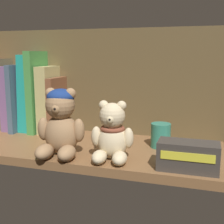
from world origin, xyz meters
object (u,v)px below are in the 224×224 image
object	(u,v)px
teddy_bear_smaller	(112,135)
book_2	(15,98)
book_6	(50,99)
small_product_box	(188,156)
pillar_candle	(161,135)
book_5	(40,92)
book_7	(60,105)
book_1	(6,94)
teddy_bear_larger	(60,124)
book_4	(31,93)
book_3	(23,97)

from	to	relation	value
teddy_bear_smaller	book_2	bearing A→B (deg)	153.50
book_6	small_product_box	bearing A→B (deg)	-25.74
pillar_candle	book_6	bearing A→B (deg)	169.26
book_5	book_7	size ratio (longest dim) A/B	1.45
book_1	book_6	world-z (taller)	book_1
teddy_bear_larger	book_5	bearing A→B (deg)	130.40
book_1	teddy_bear_smaller	distance (cm)	44.00
pillar_candle	small_product_box	xyz separation A→B (cm)	(7.40, -13.35, -0.11)
book_4	book_6	distance (cm)	6.53
book_4	pillar_candle	bearing A→B (deg)	-9.06
book_1	book_4	bearing A→B (deg)	-0.00
book_1	book_4	xyz separation A→B (cm)	(8.68, -0.00, 0.56)
teddy_bear_smaller	small_product_box	world-z (taller)	teddy_bear_smaller
book_4	book_5	xyz separation A→B (cm)	(3.11, 0.00, 0.52)
book_6	pillar_candle	world-z (taller)	book_6
book_3	book_4	bearing A→B (deg)	-0.00
book_1	pillar_candle	distance (cm)	49.44
book_1	pillar_candle	world-z (taller)	book_1
pillar_candle	teddy_bear_larger	bearing A→B (deg)	-149.28
book_1	teddy_bear_larger	world-z (taller)	book_1
book_2	pillar_candle	world-z (taller)	book_2
book_3	book_7	world-z (taller)	book_3
small_product_box	book_6	bearing A→B (deg)	154.26
book_7	teddy_bear_larger	world-z (taller)	book_7
book_5	small_product_box	bearing A→B (deg)	-24.08
book_5	teddy_bear_larger	distance (cm)	24.92
book_3	small_product_box	bearing A→B (deg)	-21.49
book_3	pillar_candle	xyz separation A→B (cm)	(42.60, -6.34, -6.79)
small_product_box	book_3	bearing A→B (deg)	158.51
book_4	teddy_bear_larger	world-z (taller)	book_4
book_2	small_product_box	bearing A→B (deg)	-20.44
teddy_bear_smaller	book_4	bearing A→B (deg)	149.48
book_7	teddy_bear_smaller	xyz separation A→B (cm)	(21.66, -18.28, -2.54)
book_1	pillar_candle	xyz separation A→B (cm)	(48.43, -6.34, -7.62)
book_1	book_5	world-z (taller)	book_5
book_2	teddy_bear_larger	size ratio (longest dim) A/B	1.25
book_5	teddy_bear_larger	size ratio (longest dim) A/B	1.54
book_4	teddy_bear_smaller	xyz separation A→B (cm)	(31.02, -18.28, -5.67)
book_3	book_7	size ratio (longest dim) A/B	1.22
book_7	teddy_bear_smaller	size ratio (longest dim) A/B	1.25
book_2	teddy_bear_smaller	xyz separation A→B (cm)	(36.67, -18.28, -4.04)
book_4	teddy_bear_larger	bearing A→B (deg)	-44.50
teddy_bear_smaller	pillar_candle	world-z (taller)	teddy_bear_smaller
book_4	book_6	size ratio (longest dim) A/B	1.17
book_1	small_product_box	bearing A→B (deg)	-19.42
book_1	book_7	bearing A→B (deg)	0.00
book_1	teddy_bear_larger	distance (cm)	33.56
book_1	book_4	world-z (taller)	book_4
book_2	pillar_candle	size ratio (longest dim) A/B	3.21
book_3	small_product_box	distance (cm)	54.17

